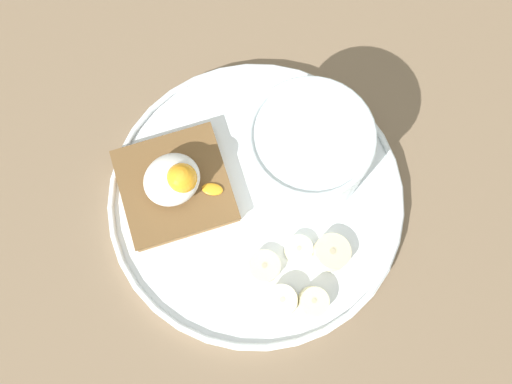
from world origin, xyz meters
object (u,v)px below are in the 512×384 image
object	(u,v)px
toast_slice	(175,186)
banana_slice_back	(295,252)
banana_slice_right	(313,301)
banana_slice_left	(282,300)
banana_slice_front	(332,252)
oatmeal_bowl	(307,146)
poached_egg	(174,179)
banana_slice_inner	(264,266)

from	to	relation	value
toast_slice	banana_slice_back	distance (cm)	13.26
banana_slice_back	banana_slice_right	distance (cm)	4.92
banana_slice_left	banana_slice_right	xyz separation A→B (cm)	(2.21, -1.84, 0.02)
banana_slice_front	banana_slice_right	world-z (taller)	banana_slice_right
oatmeal_bowl	banana_slice_front	world-z (taller)	oatmeal_bowl
oatmeal_bowl	poached_egg	size ratio (longest dim) A/B	1.81
toast_slice	banana_slice_back	world-z (taller)	toast_slice
banana_slice_left	banana_slice_right	distance (cm)	2.88
poached_egg	banana_slice_inner	world-z (taller)	poached_egg
banana_slice_left	banana_slice_front	bearing A→B (deg)	5.33
oatmeal_bowl	banana_slice_right	bearing A→B (deg)	-125.93
banana_slice_back	banana_slice_right	bearing A→B (deg)	-109.48
oatmeal_bowl	banana_slice_left	bearing A→B (deg)	-137.54
oatmeal_bowl	banana_slice_inner	size ratio (longest dim) A/B	3.06
banana_slice_back	banana_slice_right	size ratio (longest dim) A/B	1.16
poached_egg	banana_slice_back	distance (cm)	13.27
banana_slice_right	poached_egg	bearing A→B (deg)	101.65
toast_slice	poached_egg	xyz separation A→B (cm)	(0.18, -0.19, 2.29)
toast_slice	banana_slice_left	distance (cm)	15.02
oatmeal_bowl	toast_slice	xyz separation A→B (cm)	(-11.91, 5.33, -2.76)
toast_slice	oatmeal_bowl	bearing A→B (deg)	-24.11
banana_slice_back	banana_slice_inner	xyz separation A→B (cm)	(-3.18, 0.71, 0.11)
poached_egg	banana_slice_inner	bearing A→B (deg)	-80.54
poached_egg	banana_slice_left	world-z (taller)	poached_egg
oatmeal_bowl	banana_slice_right	xyz separation A→B (cm)	(-8.31, -11.46, -2.78)
banana_slice_right	banana_slice_front	bearing A→B (deg)	29.79
banana_slice_left	banana_slice_back	size ratio (longest dim) A/B	1.03
banana_slice_left	banana_slice_back	world-z (taller)	banana_slice_left
banana_slice_front	banana_slice_right	size ratio (longest dim) A/B	1.33
banana_slice_back	banana_slice_left	bearing A→B (deg)	-144.08
banana_slice_back	poached_egg	bearing A→B (deg)	112.90
toast_slice	banana_slice_inner	distance (cm)	11.65
oatmeal_bowl	banana_slice_right	world-z (taller)	oatmeal_bowl
poached_egg	banana_slice_inner	size ratio (longest dim) A/B	1.69
banana_slice_front	banana_slice_right	xyz separation A→B (cm)	(-4.27, -2.44, 0.05)
toast_slice	banana_slice_front	xyz separation A→B (cm)	(7.88, -14.35, -0.07)
oatmeal_bowl	banana_slice_front	xyz separation A→B (cm)	(-4.04, -9.02, -2.84)
banana_slice_back	banana_slice_inner	world-z (taller)	banana_slice_inner
banana_slice_front	banana_slice_left	size ratio (longest dim) A/B	1.11
banana_slice_front	banana_slice_back	distance (cm)	3.43
poached_egg	banana_slice_right	size ratio (longest dim) A/B	2.17
banana_slice_left	banana_slice_right	world-z (taller)	same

